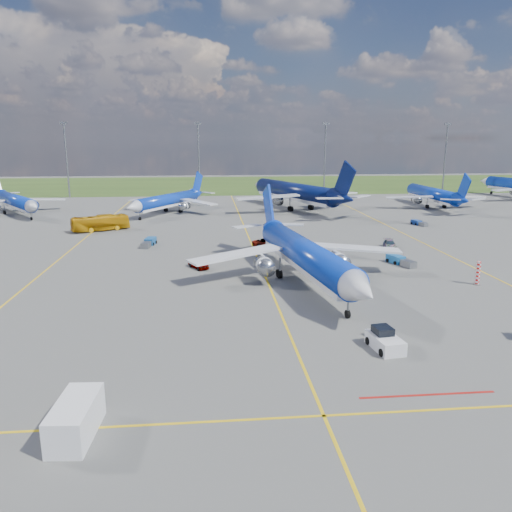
{
  "coord_description": "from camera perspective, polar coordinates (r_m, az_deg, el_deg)",
  "views": [
    {
      "loc": [
        -7.29,
        -49.05,
        17.88
      ],
      "look_at": [
        -1.7,
        9.3,
        4.0
      ],
      "focal_mm": 35.0,
      "sensor_mm": 36.0,
      "label": 1
    }
  ],
  "objects": [
    {
      "name": "bg_jet_nw",
      "position": [
        133.53,
        -25.65,
        4.32
      ],
      "size": [
        41.66,
        43.83,
        9.14
      ],
      "primitive_type": null,
      "rotation": [
        0.0,
        0.0,
        0.6
      ],
      "color": "#0C30AA",
      "rests_on": "ground"
    },
    {
      "name": "baggage_tug_w",
      "position": [
        75.33,
        16.12,
        -0.52
      ],
      "size": [
        3.0,
        5.33,
        1.16
      ],
      "rotation": [
        0.0,
        0.0,
        0.34
      ],
      "color": "#1A5C9C",
      "rests_on": "ground"
    },
    {
      "name": "taxiway_lines",
      "position": [
        79.16,
        0.08,
        0.27
      ],
      "size": [
        60.25,
        160.0,
        0.02
      ],
      "color": "gold",
      "rests_on": "ground"
    },
    {
      "name": "ground",
      "position": [
        52.72,
        2.83,
        -6.52
      ],
      "size": [
        400.0,
        400.0,
        0.0
      ],
      "primitive_type": "plane",
      "color": "#50504E",
      "rests_on": "ground"
    },
    {
      "name": "service_van",
      "position": [
        33.97,
        -19.92,
        -17.1
      ],
      "size": [
        2.58,
        5.24,
        2.25
      ],
      "primitive_type": "cube",
      "rotation": [
        0.0,
        0.0,
        -0.07
      ],
      "color": "white",
      "rests_on": "ground"
    },
    {
      "name": "main_airliner",
      "position": [
        63.95,
        5.5,
        -2.98
      ],
      "size": [
        36.34,
        44.48,
        10.59
      ],
      "primitive_type": null,
      "rotation": [
        0.0,
        0.0,
        0.14
      ],
      "color": "#0C30AA",
      "rests_on": "ground"
    },
    {
      "name": "bg_jet_n",
      "position": [
        130.2,
        4.37,
        5.39
      ],
      "size": [
        52.47,
        59.04,
        12.79
      ],
      "primitive_type": null,
      "rotation": [
        0.0,
        0.0,
        3.52
      ],
      "color": "#071241",
      "rests_on": "ground"
    },
    {
      "name": "service_car_a",
      "position": [
        70.63,
        -6.6,
        -0.86
      ],
      "size": [
        3.35,
        4.29,
        1.37
      ],
      "primitive_type": "imported",
      "rotation": [
        0.0,
        0.0,
        0.5
      ],
      "color": "#999999",
      "rests_on": "ground"
    },
    {
      "name": "floodlight_masts",
      "position": [
        160.08,
        0.75,
        11.42
      ],
      "size": [
        202.2,
        0.5,
        22.7
      ],
      "color": "slate",
      "rests_on": "ground"
    },
    {
      "name": "apron_bus",
      "position": [
        103.29,
        -17.36,
        3.61
      ],
      "size": [
        11.11,
        7.16,
        3.09
      ],
      "primitive_type": "imported",
      "rotation": [
        0.0,
        0.0,
        2.02
      ],
      "color": "#C88A0B",
      "rests_on": "ground"
    },
    {
      "name": "bg_jet_nnw",
      "position": [
        123.89,
        -10.0,
        4.82
      ],
      "size": [
        39.51,
        42.8,
        9.02
      ],
      "primitive_type": null,
      "rotation": [
        0.0,
        0.0,
        -0.5
      ],
      "color": "#0C30AA",
      "rests_on": "ground"
    },
    {
      "name": "pushback_tug",
      "position": [
        45.32,
        14.48,
        -9.34
      ],
      "size": [
        2.55,
        5.58,
        1.86
      ],
      "rotation": [
        0.0,
        0.0,
        0.14
      ],
      "color": "silver",
      "rests_on": "ground"
    },
    {
      "name": "bg_jet_ne",
      "position": [
        141.51,
        19.42,
        5.31
      ],
      "size": [
        28.45,
        37.32,
        9.77
      ],
      "primitive_type": null,
      "rotation": [
        0.0,
        0.0,
        3.14
      ],
      "color": "#0C30AA",
      "rests_on": "ground"
    },
    {
      "name": "service_car_c",
      "position": [
        85.9,
        15.05,
        1.29
      ],
      "size": [
        2.71,
        4.81,
        1.32
      ],
      "primitive_type": "imported",
      "rotation": [
        0.0,
        0.0,
        -0.2
      ],
      "color": "#999999",
      "rests_on": "ground"
    },
    {
      "name": "baggage_tug_e",
      "position": [
        110.66,
        18.1,
        3.6
      ],
      "size": [
        2.23,
        4.47,
        0.97
      ],
      "rotation": [
        0.0,
        0.0,
        0.26
      ],
      "color": "#1B45A6",
      "rests_on": "ground"
    },
    {
      "name": "grass_strip",
      "position": [
        199.99,
        -3.39,
        8.17
      ],
      "size": [
        400.0,
        80.0,
        0.01
      ],
      "primitive_type": "cube",
      "color": "#2D4719",
      "rests_on": "ground"
    },
    {
      "name": "baggage_tug_c",
      "position": [
        86.91,
        -12.15,
        1.51
      ],
      "size": [
        2.19,
        5.34,
        1.16
      ],
      "rotation": [
        0.0,
        0.0,
        -0.16
      ],
      "color": "#174F8D",
      "rests_on": "ground"
    },
    {
      "name": "warning_post",
      "position": [
        68.06,
        24.03,
        -1.79
      ],
      "size": [
        0.5,
        0.5,
        3.0
      ],
      "primitive_type": "cylinder",
      "color": "red",
      "rests_on": "ground"
    },
    {
      "name": "service_car_b",
      "position": [
        83.99,
        1.32,
        1.52
      ],
      "size": [
        5.39,
        3.04,
        1.42
      ],
      "primitive_type": "imported",
      "rotation": [
        0.0,
        0.0,
        1.71
      ],
      "color": "#999999",
      "rests_on": "ground"
    }
  ]
}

